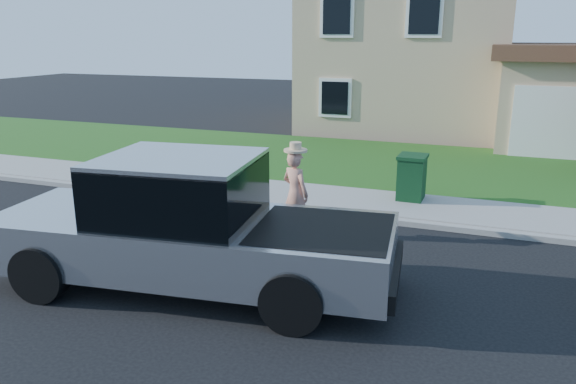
% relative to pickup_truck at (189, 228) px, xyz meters
% --- Properties ---
extents(ground, '(80.00, 80.00, 0.00)m').
position_rel_pickup_truck_xyz_m(ground, '(0.66, 1.37, -1.00)').
color(ground, black).
rests_on(ground, ground).
extents(curb, '(40.00, 0.20, 0.12)m').
position_rel_pickup_truck_xyz_m(curb, '(1.66, 4.27, -0.94)').
color(curb, gray).
rests_on(curb, ground).
extents(sidewalk, '(40.00, 2.00, 0.15)m').
position_rel_pickup_truck_xyz_m(sidewalk, '(1.66, 5.37, -0.93)').
color(sidewalk, gray).
rests_on(sidewalk, ground).
extents(lawn, '(40.00, 7.00, 0.10)m').
position_rel_pickup_truck_xyz_m(lawn, '(1.66, 9.87, -0.95)').
color(lawn, '#144715').
rests_on(lawn, ground).
extents(house, '(14.00, 11.30, 6.85)m').
position_rel_pickup_truck_xyz_m(house, '(1.97, 17.76, 2.16)').
color(house, tan).
rests_on(house, ground).
extents(pickup_truck, '(6.76, 2.95, 2.15)m').
position_rel_pickup_truck_xyz_m(pickup_truck, '(0.00, 0.00, 0.00)').
color(pickup_truck, black).
rests_on(pickup_truck, ground).
extents(woman, '(0.75, 0.64, 1.93)m').
position_rel_pickup_truck_xyz_m(woman, '(0.75, 2.89, -0.09)').
color(woman, tan).
rests_on(woman, ground).
extents(trash_bin, '(0.67, 0.77, 1.07)m').
position_rel_pickup_truck_xyz_m(trash_bin, '(2.64, 5.85, -0.31)').
color(trash_bin, '#0E3317').
rests_on(trash_bin, sidewalk).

